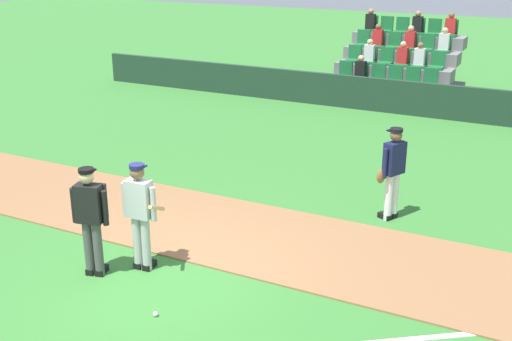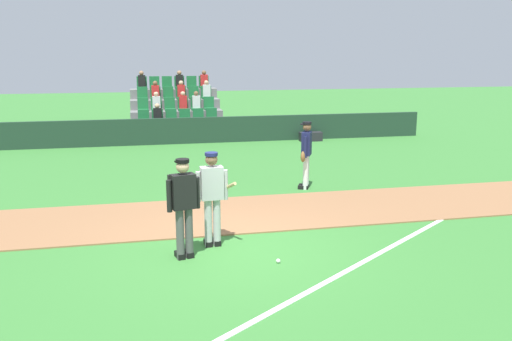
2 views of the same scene
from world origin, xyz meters
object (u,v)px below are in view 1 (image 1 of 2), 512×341
batter_grey_jersey (140,213)px  runner_navy_jersey (393,170)px  baseball (155,314)px  umpire_home_plate (91,215)px

batter_grey_jersey → runner_navy_jersey: same height
runner_navy_jersey → baseball: size_ratio=23.78×
batter_grey_jersey → umpire_home_plate: bearing=-139.7°
batter_grey_jersey → umpire_home_plate: size_ratio=1.00×
runner_navy_jersey → batter_grey_jersey: bearing=-128.5°
batter_grey_jersey → baseball: bearing=-47.2°
runner_navy_jersey → baseball: (-1.96, -4.72, -0.93)m
baseball → runner_navy_jersey: bearing=67.5°
batter_grey_jersey → runner_navy_jersey: (2.93, 3.68, -0.01)m
batter_grey_jersey → baseball: (0.97, -1.05, -0.93)m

